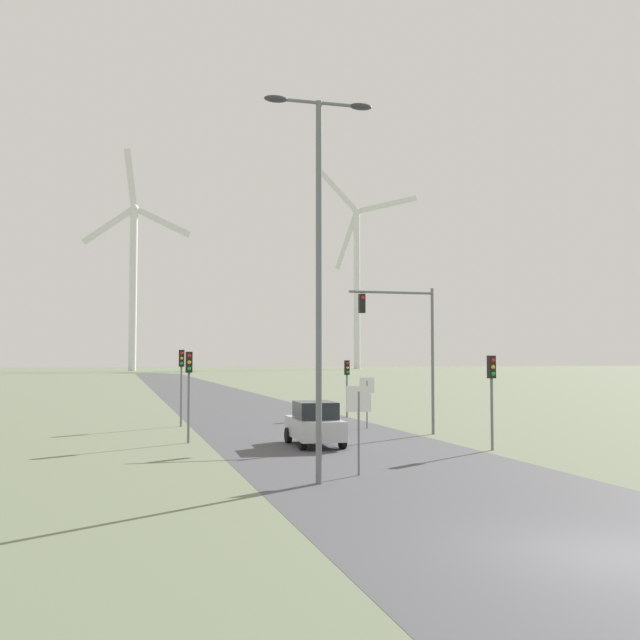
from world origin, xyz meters
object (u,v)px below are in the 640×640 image
Objects in this scene: traffic_light_mast_overhead at (406,332)px; wind_turbine_left at (133,272)px; streetlamp at (319,244)px; wind_turbine_center at (357,273)px; stop_sign_near at (359,413)px; traffic_light_post_near_left at (189,376)px; traffic_light_post_near_right at (492,381)px; traffic_light_post_mid_right at (347,375)px; car_approaching at (315,424)px; traffic_light_post_mid_left at (181,370)px; stop_sign_far at (367,393)px.

wind_turbine_left is at bearing 92.89° from traffic_light_mast_overhead.
streetlamp is 0.16× the size of wind_turbine_center.
traffic_light_post_near_left is at bearing 112.63° from stop_sign_near.
traffic_light_post_near_right is at bearing -86.90° from wind_turbine_left.
streetlamp reaches higher than traffic_light_post_mid_right.
traffic_light_post_near_right is 7.40m from car_approaching.
traffic_light_post_mid_left is at bearing 96.98° from streetlamp.
traffic_light_post_near_left is 0.05× the size of wind_turbine_center.
traffic_light_post_mid_left is 1.17× the size of traffic_light_post_mid_right.
stop_sign_far is at bearing -107.76° from wind_turbine_center.
stop_sign_far is 0.38× the size of traffic_light_mast_overhead.
traffic_light_mast_overhead is 1.67× the size of car_approaching.
wind_turbine_center reaches higher than streetlamp.
streetlamp is at bearing -121.76° from traffic_light_mast_overhead.
wind_turbine_left reaches higher than traffic_light_post_mid_left.
wind_turbine_left reaches higher than streetlamp.
traffic_light_post_mid_right is 0.05× the size of wind_turbine_center.
traffic_light_post_mid_left is (0.32, 7.92, 0.12)m from traffic_light_post_near_left.
traffic_light_post_near_left is 1.12× the size of traffic_light_post_mid_right.
stop_sign_far is 0.75× the size of traffic_light_post_mid_right.
traffic_light_post_near_left reaches higher than traffic_light_post_near_right.
stop_sign_near is 22.79m from traffic_light_post_mid_right.
traffic_light_post_mid_right is at bearing 19.41° from traffic_light_post_mid_left.
stop_sign_near is 11.21m from traffic_light_post_near_left.
traffic_light_post_near_left is at bearing 103.18° from streetlamp.
stop_sign_near is 0.04× the size of wind_turbine_center.
stop_sign_far is at bearing 70.41° from stop_sign_near.
traffic_light_mast_overhead reaches higher than stop_sign_near.
car_approaching is at bearing -25.75° from traffic_light_post_near_left.
traffic_light_post_mid_right reaches higher than stop_sign_near.
streetlamp is 3.22× the size of traffic_light_post_mid_right.
traffic_light_post_mid_left reaches higher than car_approaching.
stop_sign_far is at bearing 56.05° from car_approaching.
wind_turbine_center is at bearing 69.67° from traffic_light_post_mid_left.
stop_sign_far is (6.84, 15.93, -5.11)m from streetlamp.
traffic_light_post_mid_left is at bearing 87.72° from traffic_light_post_near_left.
traffic_light_post_near_left is at bearing -175.92° from traffic_light_mast_overhead.
wind_turbine_left is at bearing 90.55° from streetlamp.
car_approaching is 0.06× the size of wind_turbine_left.
streetlamp reaches higher than traffic_light_post_near_right.
stop_sign_far is 0.64× the size of traffic_light_post_mid_left.
traffic_light_mast_overhead is (-1.06, 6.39, 2.15)m from traffic_light_post_near_right.
stop_sign_far is at bearing -20.84° from traffic_light_post_mid_left.
traffic_light_post_mid_right is 179.83m from wind_turbine_left.
streetlamp is 2.76× the size of traffic_light_post_mid_left.
traffic_light_mast_overhead is 190.22m from wind_turbine_left.
traffic_light_post_near_right reaches higher than car_approaching.
wind_turbine_left reaches higher than stop_sign_far.
traffic_light_post_mid_right is (10.66, 11.57, -0.29)m from traffic_light_post_near_left.
traffic_light_mast_overhead is at bearing -87.11° from wind_turbine_left.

